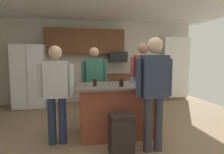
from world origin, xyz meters
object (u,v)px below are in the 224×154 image
object	(u,v)px
person_guest_right	(143,76)
glass_dark_ale	(121,83)
person_elder_center	(154,87)
microwave_over_range	(118,57)
refrigerator	(30,76)
mug_ceramic_white	(132,80)
glass_short_whisky	(95,83)
trash_bin	(121,134)
person_guest_left	(94,79)
kitchen_island	(115,109)
person_host_foreground	(56,89)

from	to	relation	value
person_guest_right	glass_dark_ale	bearing A→B (deg)	11.90
person_elder_center	microwave_over_range	bearing A→B (deg)	-33.18
refrigerator	glass_dark_ale	xyz separation A→B (m)	(2.09, -2.55, 0.11)
mug_ceramic_white	glass_short_whisky	bearing A→B (deg)	-154.75
microwave_over_range	mug_ceramic_white	bearing A→B (deg)	-94.33
person_guest_right	trash_bin	size ratio (longest dim) A/B	2.87
person_elder_center	glass_short_whisky	bearing A→B (deg)	21.03
person_guest_right	person_elder_center	xyz separation A→B (m)	(-0.31, -1.33, -0.01)
person_guest_left	kitchen_island	bearing A→B (deg)	0.00
microwave_over_range	person_guest_right	size ratio (longest dim) A/B	0.32
microwave_over_range	glass_short_whisky	bearing A→B (deg)	-110.75
person_elder_center	mug_ceramic_white	distance (m)	1.03
person_guest_left	mug_ceramic_white	world-z (taller)	person_guest_left
person_host_foreground	person_elder_center	world-z (taller)	person_elder_center
person_elder_center	refrigerator	bearing A→B (deg)	7.99
person_guest_left	glass_dark_ale	world-z (taller)	person_guest_left
refrigerator	person_guest_left	distance (m)	2.30
person_guest_right	person_elder_center	bearing A→B (deg)	39.19
refrigerator	person_elder_center	bearing A→B (deg)	-51.24
person_host_foreground	mug_ceramic_white	xyz separation A→B (m)	(1.44, 0.51, 0.05)
kitchen_island	person_guest_left	xyz separation A→B (m)	(-0.31, 0.79, 0.48)
refrigerator	kitchen_island	size ratio (longest dim) A/B	1.25
mug_ceramic_white	glass_dark_ale	bearing A→B (deg)	-124.65
refrigerator	kitchen_island	world-z (taller)	refrigerator
kitchen_island	trash_bin	distance (m)	0.78
microwave_over_range	kitchen_island	world-z (taller)	microwave_over_range
person_guest_right	person_host_foreground	size ratio (longest dim) A/B	1.08
microwave_over_range	person_elder_center	world-z (taller)	person_elder_center
person_elder_center	trash_bin	size ratio (longest dim) A/B	2.84
person_guest_right	glass_short_whisky	size ratio (longest dim) A/B	14.15
person_elder_center	glass_short_whisky	size ratio (longest dim) A/B	14.01
kitchen_island	person_elder_center	xyz separation A→B (m)	(0.45, -0.75, 0.53)
person_elder_center	mug_ceramic_white	bearing A→B (deg)	-29.11
glass_short_whisky	microwave_over_range	bearing A→B (deg)	69.25
glass_dark_ale	glass_short_whisky	bearing A→B (deg)	164.19
person_elder_center	person_guest_left	bearing A→B (deg)	-4.57
person_guest_left	trash_bin	xyz separation A→B (m)	(0.25, -1.54, -0.66)
person_guest_right	mug_ceramic_white	distance (m)	0.46
person_guest_left	refrigerator	bearing A→B (deg)	-153.42
person_host_foreground	person_guest_left	world-z (taller)	person_guest_left
glass_short_whisky	person_host_foreground	bearing A→B (deg)	-168.10
kitchen_island	glass_dark_ale	xyz separation A→B (m)	(0.07, -0.22, 0.53)
refrigerator	microwave_over_range	bearing A→B (deg)	2.60
glass_dark_ale	trash_bin	xyz separation A→B (m)	(-0.13, -0.53, -0.70)
refrigerator	trash_bin	distance (m)	3.70
kitchen_island	person_host_foreground	size ratio (longest dim) A/B	0.88
kitchen_island	mug_ceramic_white	xyz separation A→B (m)	(0.42, 0.28, 0.51)
mug_ceramic_white	trash_bin	world-z (taller)	mug_ceramic_white
person_elder_center	person_guest_left	distance (m)	1.71
person_host_foreground	glass_short_whisky	size ratio (longest dim) A/B	13.15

